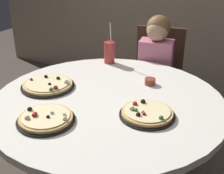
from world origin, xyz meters
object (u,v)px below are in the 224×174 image
Objects in this scene: pizza_veggie at (46,118)px; soda_cup at (109,52)px; chair_wooden at (157,78)px; diner_child at (152,91)px; pizza_pepperoni at (48,85)px; pizza_cheese at (147,113)px; dining_table at (108,111)px; sauce_bowl at (150,82)px.

pizza_veggie is 0.90m from soda_cup.
soda_cup is (-0.12, 0.89, 0.06)m from pizza_veggie.
chair_wooden is 0.88× the size of diner_child.
pizza_pepperoni is at bearing -102.97° from soda_cup.
diner_child is 3.71× the size of pizza_cheese.
dining_table is at bearing 67.53° from pizza_veggie.
chair_wooden is at bearing 106.58° from pizza_cheese.
pizza_veggie is (-0.14, -1.27, 0.24)m from chair_wooden.
pizza_cheese is 4.16× the size of sauce_bowl.
diner_child is 0.49m from soda_cup.
dining_table is at bearing -62.34° from soda_cup.
chair_wooden is 0.67m from sauce_bowl.
chair_wooden is 13.57× the size of sauce_bowl.
pizza_pepperoni is at bearing -118.48° from diner_child.
diner_child is at bearing 61.52° from pizza_pepperoni.
chair_wooden is at bearing 99.58° from diner_child.
diner_child reaches higher than pizza_veggie.
chair_wooden reaches higher than dining_table.
soda_cup is at bearing 117.66° from dining_table.
diner_child is 15.46× the size of sauce_bowl.
pizza_pepperoni is 1.08× the size of soda_cup.
chair_wooden is 2.85× the size of pizza_pepperoni.
sauce_bowl is (-0.13, 0.38, 0.00)m from pizza_cheese.
dining_table is at bearing 6.69° from pizza_pepperoni.
sauce_bowl is (0.30, 0.66, 0.00)m from pizza_veggie.
sauce_bowl is (0.13, -0.43, 0.29)m from diner_child.
dining_table is at bearing -91.09° from diner_child.
pizza_cheese is 0.68m from pizza_pepperoni.
pizza_cheese is at bearing -47.72° from soda_cup.
diner_child is (0.03, -0.18, -0.05)m from chair_wooden.
pizza_pepperoni is (-0.68, 0.04, -0.00)m from pizza_cheese.
soda_cup reaches higher than pizza_veggie.
diner_child is at bearing 35.10° from soda_cup.
pizza_pepperoni is (-0.39, -0.95, 0.24)m from chair_wooden.
dining_table is 0.61m from soda_cup.
dining_table is 4.64× the size of pizza_cheese.
soda_cup is at bearing 151.57° from sauce_bowl.
pizza_pepperoni is at bearing -173.31° from dining_table.
pizza_cheese is 0.95× the size of soda_cup.
pizza_cheese is 0.40m from sauce_bowl.
soda_cup is (-0.29, -0.20, 0.35)m from diner_child.
pizza_veggie is 0.89× the size of pizza_pepperoni.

